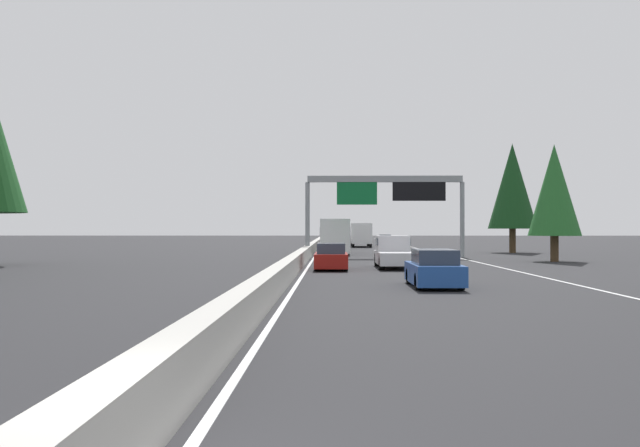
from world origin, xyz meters
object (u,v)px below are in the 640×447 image
(conifer_right_near, at_px, (554,190))
(box_truck_mid_left, at_px, (361,234))
(bus_mid_right, at_px, (335,235))
(conifer_right_mid, at_px, (512,186))
(sedan_near_right, at_px, (434,269))
(sedan_distant_b, at_px, (333,239))
(sedan_mid_center, at_px, (385,240))
(pickup_distant_a, at_px, (394,252))
(minivan_far_center, at_px, (335,241))
(sign_gantry_overhead, at_px, (387,192))
(sedan_far_left, at_px, (331,257))

(conifer_right_near, bearing_deg, box_truck_mid_left, 17.44)
(bus_mid_right, height_order, conifer_right_mid, conifer_right_mid)
(sedan_near_right, height_order, sedan_distant_b, same)
(sedan_near_right, relative_size, sedan_mid_center, 1.00)
(pickup_distant_a, xyz_separation_m, conifer_right_mid, (24.65, -13.54, 5.40))
(pickup_distant_a, distance_m, sedan_distant_b, 62.96)
(pickup_distant_a, distance_m, minivan_far_center, 34.49)
(sedan_distant_b, bearing_deg, conifer_right_near, -164.60)
(sign_gantry_overhead, distance_m, sedan_far_left, 17.27)
(sedan_near_right, bearing_deg, box_truck_mid_left, 0.37)
(minivan_far_center, bearing_deg, bus_mid_right, 179.90)
(sign_gantry_overhead, xyz_separation_m, conifer_right_mid, (10.38, -12.76, 1.15))
(pickup_distant_a, xyz_separation_m, conifer_right_near, (7.56, -11.81, 4.02))
(sedan_mid_center, relative_size, box_truck_mid_left, 0.52)
(conifer_right_mid, bearing_deg, minivan_far_center, 60.13)
(sedan_distant_b, bearing_deg, sign_gantry_overhead, -175.04)
(sedan_near_right, xyz_separation_m, box_truck_mid_left, (57.75, 0.37, 0.93))
(sedan_mid_center, distance_m, bus_mid_right, 33.18)
(sedan_near_right, relative_size, minivan_far_center, 0.88)
(sedan_near_right, distance_m, sedan_distant_b, 75.68)
(conifer_right_mid, bearing_deg, sedan_distant_b, 23.94)
(sign_gantry_overhead, height_order, minivan_far_center, sign_gantry_overhead)
(pickup_distant_a, height_order, bus_mid_right, bus_mid_right)
(box_truck_mid_left, bearing_deg, sign_gantry_overhead, -178.60)
(pickup_distant_a, distance_m, sedan_far_left, 4.06)
(sedan_near_right, bearing_deg, minivan_far_center, 4.52)
(sedan_near_right, bearing_deg, sign_gantry_overhead, -0.82)
(pickup_distant_a, bearing_deg, sedan_near_right, -178.19)
(sedan_distant_b, distance_m, conifer_right_near, 57.53)
(box_truck_mid_left, xyz_separation_m, bus_mid_right, (-23.01, 3.37, 0.11))
(pickup_distant_a, bearing_deg, sedan_distant_b, 3.12)
(sedan_mid_center, relative_size, conifer_right_near, 0.54)
(minivan_far_center, distance_m, sedan_distant_b, 28.54)
(sign_gantry_overhead, relative_size, sedan_near_right, 2.88)
(sedan_distant_b, xyz_separation_m, box_truck_mid_left, (-17.83, -3.46, 0.93))
(sedan_mid_center, distance_m, sedan_far_left, 56.73)
(sedan_near_right, xyz_separation_m, minivan_far_center, (47.04, 3.72, 0.27))
(minivan_far_center, distance_m, conifer_right_near, 31.00)
(sign_gantry_overhead, height_order, sedan_far_left, sign_gantry_overhead)
(conifer_right_near, bearing_deg, sign_gantry_overhead, 58.68)
(bus_mid_right, relative_size, conifer_right_mid, 1.11)
(sedan_distant_b, distance_m, box_truck_mid_left, 18.19)
(pickup_distant_a, height_order, conifer_right_mid, conifer_right_mid)
(minivan_far_center, xyz_separation_m, conifer_right_near, (-26.77, -15.12, 3.98))
(sedan_near_right, xyz_separation_m, sedan_mid_center, (67.14, -3.35, 0.00))
(sedan_mid_center, distance_m, box_truck_mid_left, 10.15)
(sedan_near_right, relative_size, bus_mid_right, 0.38)
(sedan_near_right, height_order, bus_mid_right, bus_mid_right)
(conifer_right_near, bearing_deg, sedan_distant_b, 15.40)
(box_truck_mid_left, bearing_deg, bus_mid_right, 171.67)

